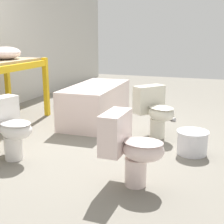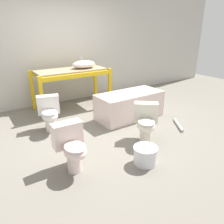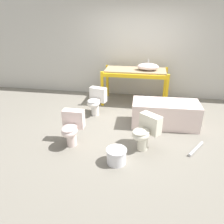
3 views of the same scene
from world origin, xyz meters
name	(u,v)px [view 1 (image 1 of 3)]	position (x,y,z in m)	size (l,w,h in m)	color
ground_plane	(72,137)	(0.00, 0.00, 0.00)	(12.00, 12.00, 0.00)	slate
sink_basin	(5,53)	(0.35, 1.21, 1.01)	(0.56, 0.38, 0.26)	silver
bathtub_main	(96,101)	(0.79, -0.01, 0.32)	(1.44, 0.68, 0.55)	silver
toilet_near	(130,145)	(-0.97, -1.05, 0.36)	(0.40, 0.52, 0.64)	silver
toilet_far	(155,109)	(0.38, -0.98, 0.36)	(0.59, 0.62, 0.64)	silver
toilet_extra	(8,125)	(-0.83, 0.31, 0.36)	(0.46, 0.59, 0.64)	white
bucket_white	(192,142)	(-0.06, -1.50, 0.14)	(0.35, 0.35, 0.26)	silver
loose_pipe	(162,116)	(1.32, -0.89, 0.03)	(0.35, 0.50, 0.05)	#B7B7BC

